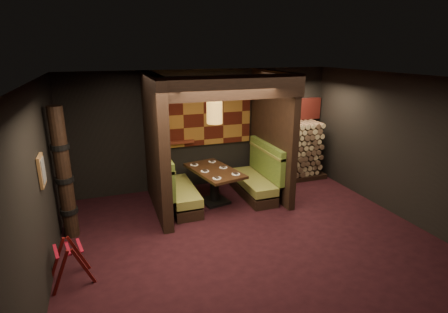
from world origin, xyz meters
TOP-DOWN VIEW (x-y plane):
  - floor at (0.00, 0.00)m, footprint 6.50×5.50m
  - ceiling at (0.00, 0.00)m, footprint 6.50×5.50m
  - wall_back at (0.00, 2.76)m, footprint 6.50×0.02m
  - wall_front at (0.00, -2.76)m, footprint 6.50×0.02m
  - wall_left at (-3.26, 0.00)m, footprint 0.02×5.50m
  - wall_right at (3.26, 0.00)m, footprint 0.02×5.50m
  - partition_left at (-1.35, 1.65)m, footprint 0.20×2.20m
  - partition_right at (1.30, 1.70)m, footprint 0.15×2.10m
  - header_beam at (-0.02, 0.70)m, footprint 2.85×0.18m
  - tapa_back_panel at (-0.02, 2.71)m, footprint 2.40×0.06m
  - tapa_side_panel at (-1.23, 1.82)m, footprint 0.04×1.85m
  - lacquer_shelf at (-0.60, 2.65)m, footprint 0.60×0.12m
  - booth_bench_left at (-0.96, 1.65)m, footprint 0.68×1.60m
  - booth_bench_right at (0.93, 1.65)m, footprint 0.68×1.60m
  - dining_table at (-0.12, 1.60)m, footprint 1.09×1.61m
  - place_settings at (-0.12, 1.60)m, footprint 0.84×1.26m
  - pendant_lamp at (-0.12, 1.55)m, footprint 0.33×0.33m
  - framed_picture at (-3.22, 0.10)m, footprint 0.05×0.36m
  - luggage_rack at (-2.97, -0.35)m, footprint 0.70×0.56m
  - totem_column at (-3.05, 1.10)m, footprint 0.31×0.31m
  - firewood_stack at (2.29, 2.35)m, footprint 1.73×0.70m
  - mosaic_header at (2.29, 2.68)m, footprint 1.83×0.10m
  - bay_front_post at (1.39, 1.96)m, footprint 0.08×0.08m

SIDE VIEW (x-z plane):
  - floor at x=0.00m, z-range -0.02..0.00m
  - luggage_rack at x=-2.97m, z-range 0.00..0.68m
  - booth_bench_left at x=-0.96m, z-range -0.17..0.97m
  - booth_bench_right at x=0.93m, z-range -0.17..0.97m
  - dining_table at x=-0.12m, z-range 0.15..0.93m
  - firewood_stack at x=2.29m, z-range 0.00..1.50m
  - place_settings at x=-0.12m, z-range 0.77..0.80m
  - lacquer_shelf at x=-0.60m, z-range 1.15..1.21m
  - totem_column at x=-3.05m, z-range -0.01..2.39m
  - wall_back at x=0.00m, z-range 0.00..2.85m
  - wall_front at x=0.00m, z-range 0.00..2.85m
  - wall_left at x=-3.26m, z-range 0.00..2.85m
  - wall_right at x=3.26m, z-range 0.00..2.85m
  - partition_left at x=-1.35m, z-range 0.00..2.85m
  - partition_right at x=1.30m, z-range 0.00..2.85m
  - bay_front_post at x=1.39m, z-range 0.00..2.85m
  - framed_picture at x=-3.22m, z-range 1.39..1.85m
  - mosaic_header at x=2.29m, z-range 1.50..2.06m
  - tapa_back_panel at x=-0.02m, z-range 1.04..2.60m
  - tapa_side_panel at x=-1.23m, z-range 1.12..2.58m
  - pendant_lamp at x=-0.12m, z-range 1.52..2.56m
  - header_beam at x=-0.02m, z-range 2.41..2.85m
  - ceiling at x=0.00m, z-range 2.85..2.87m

